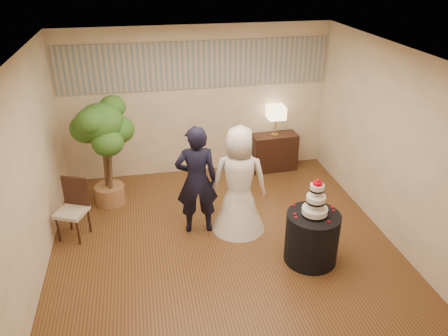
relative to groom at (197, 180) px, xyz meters
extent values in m
cube|color=brown|center=(0.31, -0.43, -0.87)|extent=(5.00, 5.00, 0.00)
cube|color=white|center=(0.31, -0.43, 1.93)|extent=(5.00, 5.00, 0.00)
cube|color=beige|center=(0.31, 2.07, 0.53)|extent=(5.00, 0.06, 2.80)
cube|color=beige|center=(0.31, -2.93, 0.53)|extent=(5.00, 0.06, 2.80)
cube|color=beige|center=(-2.19, -0.43, 0.53)|extent=(0.06, 5.00, 2.80)
cube|color=beige|center=(2.81, -0.43, 0.53)|extent=(0.06, 5.00, 2.80)
cube|color=gray|center=(0.31, 2.05, 1.23)|extent=(4.90, 0.02, 0.85)
imported|color=black|center=(0.00, 0.00, 0.00)|extent=(0.66, 0.45, 1.74)
imported|color=white|center=(0.63, -0.08, -0.02)|extent=(1.01, 1.01, 1.70)
cylinder|color=black|center=(1.45, -1.05, -0.50)|extent=(0.87, 0.87, 0.74)
cube|color=black|center=(1.78, 1.81, -0.50)|extent=(0.90, 0.44, 0.73)
camera|label=1|loc=(-0.71, -5.70, 3.07)|focal=35.00mm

